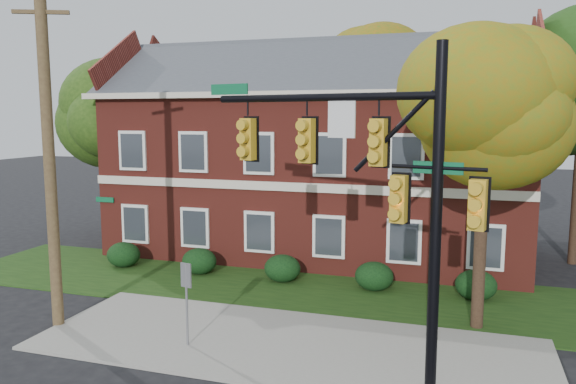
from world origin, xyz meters
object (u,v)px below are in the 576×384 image
(apartment_building, at_px, (318,144))
(utility_pole, at_px, (49,159))
(hedge_far_left, at_px, (124,255))
(hedge_center, at_px, (282,268))
(traffic_signal, at_px, (375,180))
(tree_near_right, at_px, (496,102))
(tree_far_rear, at_px, (376,71))
(hedge_right, at_px, (374,276))
(hedge_left, at_px, (199,261))
(sign_post, at_px, (186,291))
(tree_left_rear, at_px, (120,108))
(hedge_far_right, at_px, (476,285))

(apartment_building, xyz_separation_m, utility_pole, (-5.00, -11.63, 0.05))
(apartment_building, height_order, hedge_far_left, apartment_building)
(apartment_building, distance_m, hedge_center, 6.89)
(apartment_building, distance_m, traffic_signal, 13.30)
(hedge_center, xyz_separation_m, tree_near_right, (7.22, -2.83, 6.14))
(hedge_far_left, height_order, tree_near_right, tree_near_right)
(tree_far_rear, height_order, traffic_signal, tree_far_rear)
(hedge_right, bearing_deg, tree_near_right, -37.28)
(hedge_far_left, height_order, hedge_left, same)
(hedge_center, distance_m, sign_post, 6.72)
(hedge_far_left, xyz_separation_m, tree_left_rear, (-2.73, 4.14, 6.16))
(hedge_left, height_order, sign_post, sign_post)
(tree_left_rear, bearing_deg, hedge_center, -23.04)
(hedge_left, height_order, hedge_far_right, same)
(hedge_center, relative_size, tree_left_rear, 0.16)
(hedge_left, bearing_deg, hedge_center, 0.00)
(hedge_far_left, bearing_deg, apartment_building, 36.89)
(hedge_right, height_order, utility_pole, utility_pole)
(hedge_far_left, height_order, hedge_right, same)
(tree_near_right, bearing_deg, sign_post, -154.07)
(hedge_left, xyz_separation_m, traffic_signal, (8.07, -7.24, 4.33))
(apartment_building, distance_m, hedge_far_right, 9.82)
(hedge_right, height_order, tree_near_right, tree_near_right)
(tree_far_rear, bearing_deg, traffic_signal, -80.97)
(hedge_left, relative_size, tree_near_right, 0.16)
(hedge_center, distance_m, tree_near_right, 9.90)
(hedge_left, bearing_deg, apartment_building, 56.33)
(apartment_building, xyz_separation_m, sign_post, (-0.55, -11.87, -3.38))
(hedge_far_left, relative_size, tree_left_rear, 0.16)
(hedge_far_left, height_order, tree_left_rear, tree_left_rear)
(apartment_building, xyz_separation_m, hedge_right, (3.50, -5.25, -4.46))
(tree_left_rear, relative_size, traffic_signal, 1.14)
(hedge_far_left, relative_size, utility_pole, 0.14)
(hedge_right, height_order, hedge_far_right, same)
(hedge_far_left, height_order, traffic_signal, traffic_signal)
(hedge_center, distance_m, hedge_far_right, 7.00)
(hedge_center, distance_m, traffic_signal, 9.59)
(hedge_far_left, relative_size, sign_post, 0.59)
(apartment_building, height_order, hedge_center, apartment_building)
(tree_near_right, xyz_separation_m, tree_far_rear, (-5.88, 15.93, 2.17))
(tree_left_rear, height_order, sign_post, tree_left_rear)
(apartment_building, height_order, hedge_left, apartment_building)
(utility_pole, relative_size, sign_post, 4.19)
(hedge_left, relative_size, sign_post, 0.59)
(hedge_far_right, height_order, traffic_signal, traffic_signal)
(traffic_signal, height_order, utility_pole, utility_pole)
(apartment_building, relative_size, hedge_far_right, 13.43)
(tree_far_rear, height_order, utility_pole, tree_far_rear)
(hedge_left, height_order, tree_near_right, tree_near_right)
(tree_far_rear, xyz_separation_m, traffic_signal, (3.23, -20.33, -3.99))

